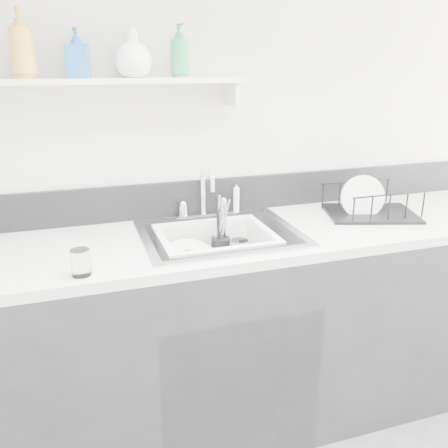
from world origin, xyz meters
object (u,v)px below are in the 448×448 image
object	(u,v)px
counter_run	(220,332)
dish_rack	(372,200)
sink	(220,254)
wash_tub	(216,253)

from	to	relation	value
counter_run	dish_rack	size ratio (longest dim) A/B	8.05
sink	counter_run	bearing A→B (deg)	0.00
counter_run	sink	distance (m)	0.37
wash_tub	dish_rack	xyz separation A→B (m)	(0.76, 0.04, 0.15)
sink	wash_tub	xyz separation A→B (m)	(-0.02, -0.00, 0.01)
wash_tub	dish_rack	size ratio (longest dim) A/B	1.17
counter_run	sink	size ratio (longest dim) A/B	5.00
counter_run	wash_tub	distance (m)	0.38
dish_rack	sink	bearing A→B (deg)	-159.58
counter_run	dish_rack	xyz separation A→B (m)	(0.74, 0.04, 0.53)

